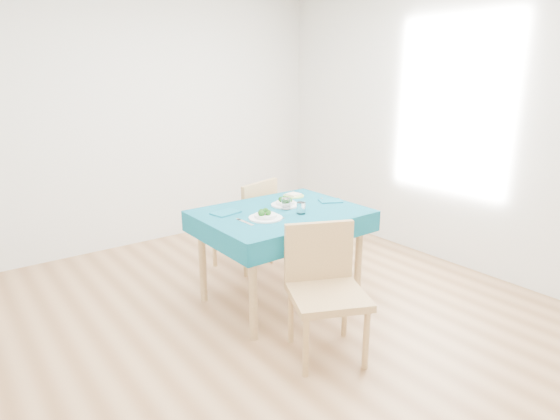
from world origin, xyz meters
TOP-DOWN VIEW (x-y plane):
  - room_shell at (0.00, 0.00)m, footprint 4.02×4.52m
  - table at (0.18, 0.23)m, footprint 1.23×0.94m
  - chair_near at (-0.06, -0.58)m, footprint 0.64×0.66m
  - chair_far at (0.34, 1.03)m, footprint 0.59×0.63m
  - bowl_near at (-0.03, 0.13)m, footprint 0.25×0.25m
  - bowl_far at (0.30, 0.33)m, footprint 0.23×0.23m
  - fork_near at (-0.20, 0.14)m, footprint 0.03×0.19m
  - knife_near at (0.04, 0.15)m, footprint 0.09×0.20m
  - fork_far at (0.27, 0.34)m, footprint 0.03×0.18m
  - knife_far at (0.65, 0.24)m, footprint 0.10×0.18m
  - napkin_near at (-0.20, 0.43)m, footprint 0.23×0.18m
  - napkin_far at (0.68, 0.20)m, footprint 0.22×0.20m
  - tumbler_center at (0.24, 0.24)m, footprint 0.07×0.07m
  - tumbler_side at (0.26, 0.08)m, footprint 0.07×0.07m
  - side_plate at (0.54, 0.52)m, footprint 0.18×0.18m
  - bread_slice at (0.54, 0.52)m, footprint 0.12×0.12m

SIDE VIEW (x-z plane):
  - table at x=0.18m, z-range 0.00..0.76m
  - chair_near at x=-0.06m, z-range 0.00..1.17m
  - chair_far at x=0.34m, z-range 0.00..1.17m
  - knife_far at x=0.65m, z-range 0.76..0.76m
  - fork_far at x=0.27m, z-range 0.76..0.76m
  - knife_near at x=0.04m, z-range 0.76..0.76m
  - fork_near at x=-0.20m, z-range 0.76..0.76m
  - side_plate at x=0.54m, z-range 0.76..0.77m
  - napkin_far at x=0.68m, z-range 0.76..0.77m
  - napkin_near at x=-0.20m, z-range 0.76..0.77m
  - bread_slice at x=0.54m, z-range 0.77..0.78m
  - bowl_far at x=0.30m, z-range 0.76..0.83m
  - bowl_near at x=-0.03m, z-range 0.76..0.83m
  - tumbler_side at x=0.26m, z-range 0.76..0.85m
  - tumbler_center at x=0.24m, z-range 0.76..0.85m
  - room_shell at x=0.00m, z-range -0.02..2.71m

